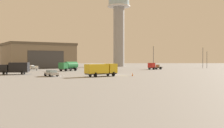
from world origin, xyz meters
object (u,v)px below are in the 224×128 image
object	(u,v)px
light_post_north	(203,55)
truck_box_black	(16,68)
light_post_east	(207,57)
traffic_cone_near_left	(91,74)
traffic_cone_near_right	(133,74)
truck_box_yellow	(101,69)
truck_flatbed_red	(154,66)
light_post_west	(153,55)
truck_fuel_tanker_green	(69,66)
car_silver	(51,73)
control_tower	(119,22)
airplane_white	(30,67)

from	to	relation	value
light_post_north	truck_box_black	bearing A→B (deg)	-145.76
light_post_north	light_post_east	bearing A→B (deg)	49.77
truck_box_black	light_post_east	size ratio (longest dim) A/B	0.89
light_post_north	traffic_cone_near_left	world-z (taller)	light_post_north
light_post_east	traffic_cone_near_right	bearing A→B (deg)	-125.19
truck_box_yellow	traffic_cone_near_left	world-z (taller)	truck_box_yellow
truck_box_yellow	light_post_east	bearing A→B (deg)	20.25
truck_flatbed_red	light_post_east	distance (m)	31.83
truck_box_yellow	light_post_north	xyz separation A→B (m)	(43.36, 53.63, 3.82)
light_post_west	light_post_north	xyz separation A→B (m)	(22.23, 6.14, -0.13)
truck_fuel_tanker_green	traffic_cone_near_left	xyz separation A→B (m)	(7.90, -24.06, -1.39)
car_silver	truck_flatbed_red	bearing A→B (deg)	-67.57
truck_fuel_tanker_green	light_post_west	bearing A→B (deg)	157.19
control_tower	car_silver	bearing A→B (deg)	-104.16
airplane_white	truck_fuel_tanker_green	xyz separation A→B (m)	(13.32, -3.44, 0.52)
light_post_north	traffic_cone_near_right	bearing A→B (deg)	-124.78
truck_flatbed_red	light_post_north	distance (m)	27.10
car_silver	traffic_cone_near_right	bearing A→B (deg)	-118.55
traffic_cone_near_right	light_post_west	bearing A→B (deg)	73.06
airplane_white	traffic_cone_near_left	distance (m)	34.74
light_post_east	light_post_north	xyz separation A→B (m)	(-3.34, -3.95, 0.81)
truck_fuel_tanker_green	traffic_cone_near_right	size ratio (longest dim) A/B	9.31
control_tower	traffic_cone_near_right	distance (m)	87.06
light_post_north	traffic_cone_near_right	distance (m)	63.76
truck_box_black	light_post_west	bearing A→B (deg)	-138.30
airplane_white	traffic_cone_near_right	bearing A→B (deg)	-54.00
truck_box_yellow	light_post_east	distance (m)	74.19
truck_fuel_tanker_green	light_post_east	bearing A→B (deg)	153.73
airplane_white	traffic_cone_near_left	size ratio (longest dim) A/B	13.32
light_post_west	traffic_cone_near_left	distance (m)	48.17
airplane_white	light_post_east	xyz separation A→B (m)	(70.19, 24.37, 3.44)
airplane_white	light_post_west	world-z (taller)	light_post_west
control_tower	truck_flatbed_red	size ratio (longest dim) A/B	6.99
light_post_east	light_post_north	size ratio (longest dim) A/B	0.83
truck_box_yellow	light_post_north	world-z (taller)	light_post_north
car_silver	light_post_north	bearing A→B (deg)	-75.67
truck_flatbed_red	truck_box_yellow	bearing A→B (deg)	29.40
airplane_white	light_post_north	bearing A→B (deg)	9.08
truck_fuel_tanker_green	truck_box_yellow	xyz separation A→B (m)	(10.18, -29.77, -0.10)
car_silver	traffic_cone_near_left	xyz separation A→B (m)	(8.68, 4.66, -0.42)
truck_box_black	traffic_cone_near_right	world-z (taller)	truck_box_black
traffic_cone_near_left	traffic_cone_near_right	xyz separation A→B (m)	(9.38, -4.28, 0.04)
airplane_white	car_silver	bearing A→B (deg)	-76.61
truck_box_black	light_post_north	size ratio (longest dim) A/B	0.74
airplane_white	light_post_west	size ratio (longest dim) A/B	0.91
truck_box_black	light_post_west	world-z (taller)	light_post_west
truck_box_yellow	light_post_east	xyz separation A→B (m)	(46.70, 57.58, 3.02)
control_tower	airplane_white	distance (m)	65.98
truck_box_black	light_post_north	xyz separation A→B (m)	(64.62, 43.99, 3.77)
control_tower	traffic_cone_near_right	xyz separation A→B (m)	(-3.21, -83.89, -23.07)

